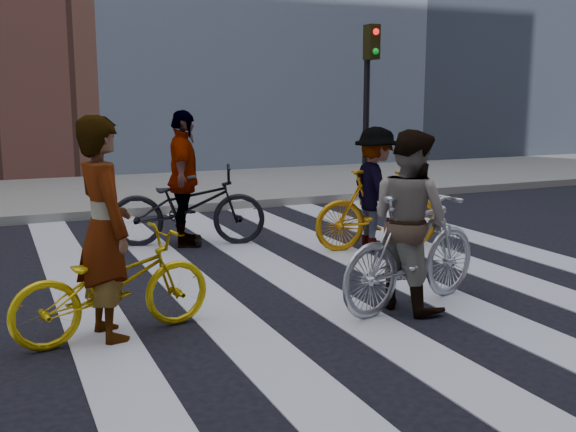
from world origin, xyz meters
TOP-DOWN VIEW (x-y plane):
  - ground at (0.00, 0.00)m, footprint 100.00×100.00m
  - sidewalk_far at (0.00, 7.50)m, footprint 100.00×5.00m
  - zebra_crosswalk at (0.00, 0.00)m, footprint 8.25×10.00m
  - traffic_signal at (4.40, 5.32)m, footprint 0.22×0.42m
  - bike_yellow_left at (-1.54, -0.63)m, footprint 1.78×0.89m
  - bike_silver_mid at (1.19, -0.96)m, footprint 1.91×0.99m
  - bike_yellow_right at (2.20, 1.30)m, footprint 1.80×0.70m
  - bike_dark_rear at (-0.01, 2.54)m, footprint 2.17×1.30m
  - rider_left at (-1.59, -0.63)m, footprint 0.56×0.74m
  - rider_mid at (1.14, -0.96)m, footprint 0.83×0.96m
  - rider_right at (2.15, 1.30)m, footprint 0.71×1.10m
  - rider_rear at (-0.06, 2.54)m, footprint 0.74×1.15m

SIDE VIEW (x-z plane):
  - ground at x=0.00m, z-range 0.00..0.00m
  - zebra_crosswalk at x=0.00m, z-range 0.00..0.01m
  - sidewalk_far at x=0.00m, z-range 0.00..0.15m
  - bike_yellow_left at x=-1.54m, z-range 0.00..0.89m
  - bike_yellow_right at x=2.20m, z-range 0.00..1.06m
  - bike_dark_rear at x=-0.01m, z-range 0.00..1.08m
  - bike_silver_mid at x=1.19m, z-range 0.00..1.11m
  - rider_right at x=2.15m, z-range 0.00..1.60m
  - rider_mid at x=1.14m, z-range 0.00..1.69m
  - rider_rear at x=-0.06m, z-range 0.00..1.81m
  - rider_left at x=-1.59m, z-range 0.00..1.84m
  - traffic_signal at x=4.40m, z-range 0.62..3.94m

